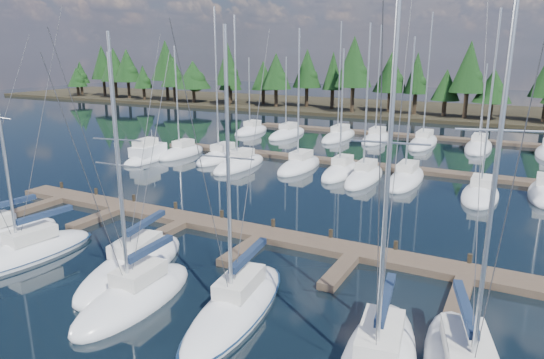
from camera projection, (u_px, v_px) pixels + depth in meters
The scene contains 11 objects.
ground at pixel (333, 191), 41.15m from camera, with size 260.00×260.00×0.00m, color black.
far_shore at pixel (445, 112), 92.45m from camera, with size 220.00×30.00×0.60m, color #2B2518.
main_dock at pixel (261, 238), 30.27m from camera, with size 44.00×6.13×0.90m.
back_docks at pixel (391, 149), 57.87m from camera, with size 50.00×21.80×0.40m.
front_sailboat_1 at pixel (27, 253), 27.71m from camera, with size 3.68×8.76×14.79m.
front_sailboat_2 at pixel (133, 266), 26.10m from camera, with size 4.58×9.40×13.22m.
front_sailboat_3 at pixel (135, 297), 22.83m from camera, with size 3.10×7.71×12.28m.
front_sailboat_4 at pixel (236, 307), 21.89m from camera, with size 3.82×9.60×13.29m.
back_sailboat_rows at pixel (380, 155), 54.14m from camera, with size 44.47×31.38×16.80m.
motor_yacht_left at pixel (148, 156), 52.75m from camera, with size 3.23×7.99×3.89m.
tree_line at pixel (415, 75), 84.02m from camera, with size 185.20×11.26×13.59m.
Camera 1 is at (13.74, -7.42, 11.49)m, focal length 32.00 mm.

